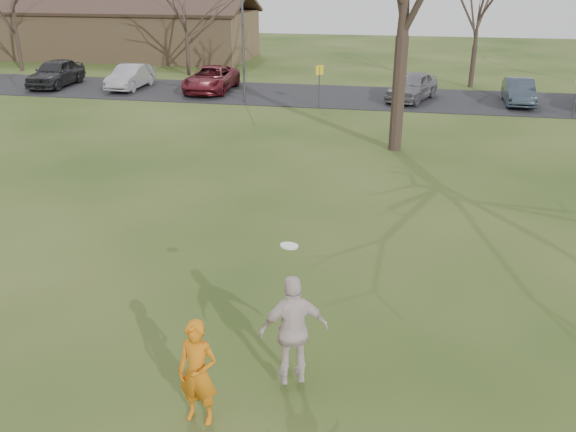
% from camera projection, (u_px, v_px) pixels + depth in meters
% --- Properties ---
extents(ground, '(120.00, 120.00, 0.00)m').
position_uv_depth(ground, '(240.00, 394.00, 9.59)').
color(ground, '#1E380F').
rests_on(ground, ground).
extents(parking_strip, '(62.00, 6.50, 0.04)m').
position_uv_depth(parking_strip, '(363.00, 97.00, 32.25)').
color(parking_strip, black).
rests_on(parking_strip, ground).
extents(player_defender, '(0.66, 0.47, 1.71)m').
position_uv_depth(player_defender, '(198.00, 373.00, 8.72)').
color(player_defender, '#CD6C10').
rests_on(player_defender, ground).
extents(car_0, '(2.16, 4.73, 1.57)m').
position_uv_depth(car_0, '(56.00, 73.00, 34.95)').
color(car_0, '#232326').
rests_on(car_0, parking_strip).
extents(car_1, '(1.48, 4.14, 1.36)m').
position_uv_depth(car_1, '(130.00, 77.00, 34.27)').
color(car_1, '#98979C').
rests_on(car_1, parking_strip).
extents(car_2, '(2.45, 5.06, 1.39)m').
position_uv_depth(car_2, '(211.00, 79.00, 33.52)').
color(car_2, maroon).
rests_on(car_2, parking_strip).
extents(car_4, '(3.04, 4.58, 1.45)m').
position_uv_depth(car_4, '(412.00, 86.00, 31.16)').
color(car_4, slate).
rests_on(car_4, parking_strip).
extents(car_5, '(1.46, 3.89, 1.27)m').
position_uv_depth(car_5, '(519.00, 92.00, 30.26)').
color(car_5, '#2D3843').
rests_on(car_5, parking_strip).
extents(catching_play, '(1.20, 0.85, 2.48)m').
position_uv_depth(catching_play, '(294.00, 330.00, 9.32)').
color(catching_play, beige).
rests_on(catching_play, ground).
extents(building, '(20.60, 8.50, 5.14)m').
position_uv_depth(building, '(124.00, 32.00, 46.92)').
color(building, '#8C6D4C').
rests_on(building, ground).
extents(lamp_post, '(0.34, 0.34, 6.27)m').
position_uv_depth(lamp_post, '(243.00, 23.00, 29.56)').
color(lamp_post, '#47474C').
rests_on(lamp_post, ground).
extents(sign_yellow, '(0.35, 0.35, 2.08)m').
position_uv_depth(sign_yellow, '(319.00, 78.00, 29.35)').
color(sign_yellow, '#47474C').
rests_on(sign_yellow, ground).
extents(small_tree_row, '(55.00, 5.90, 8.50)m').
position_uv_depth(small_tree_row, '(449.00, 17.00, 34.57)').
color(small_tree_row, '#352821').
rests_on(small_tree_row, ground).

